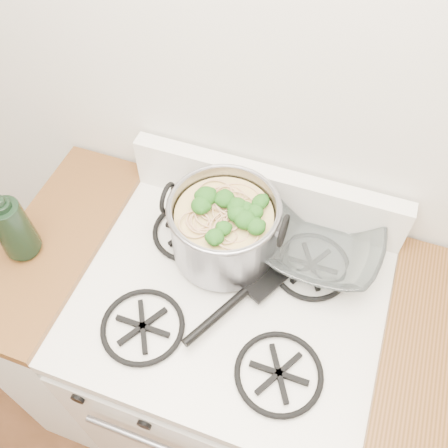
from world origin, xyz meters
TOP-DOWN VIEW (x-y plane):
  - gas_range at (0.00, 1.26)m, footprint 0.76×0.66m
  - counter_left at (-0.51, 1.26)m, footprint 0.25×0.65m
  - stock_pot at (-0.06, 1.39)m, footprint 0.31×0.28m
  - spatula at (0.06, 1.33)m, footprint 0.40×0.41m
  - glass_bowl at (0.18, 1.47)m, footprint 0.12×0.12m
  - bottle at (-0.55, 1.21)m, footprint 0.12×0.12m

SIDE VIEW (x-z plane):
  - gas_range at x=0.00m, z-range -0.03..0.90m
  - counter_left at x=-0.51m, z-range 0.00..0.92m
  - spatula at x=0.06m, z-range 0.92..0.95m
  - glass_bowl at x=0.18m, z-range 0.92..0.95m
  - stock_pot at x=-0.06m, z-range 0.92..1.11m
  - bottle at x=-0.55m, z-range 0.92..1.17m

